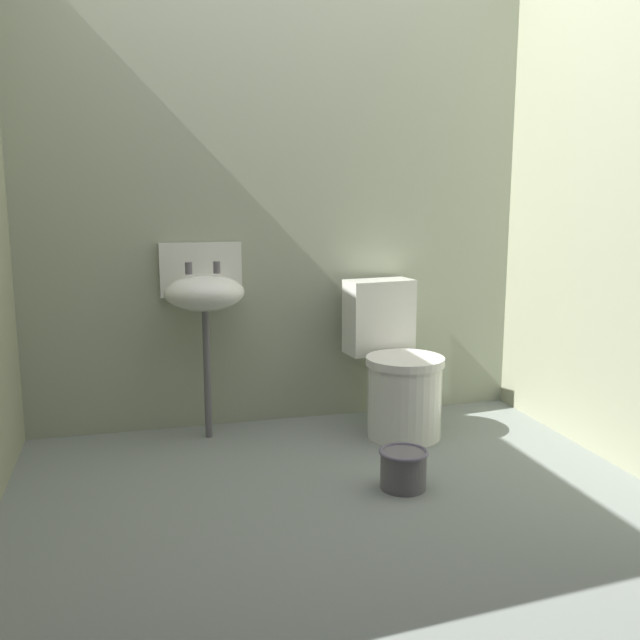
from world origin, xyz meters
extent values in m
cube|color=gray|center=(0.00, 0.00, -0.04)|extent=(3.09, 2.51, 0.08)
cube|color=#989F86|center=(0.00, 1.10, 1.23)|extent=(3.09, 0.10, 2.47)
cube|color=#9A9D7F|center=(1.39, 0.10, 1.23)|extent=(0.10, 2.31, 2.47)
cylinder|color=white|center=(0.54, 0.61, 0.19)|extent=(0.42, 0.42, 0.38)
cylinder|color=white|center=(0.54, 0.61, 0.40)|extent=(0.45, 0.45, 0.04)
cube|color=white|center=(0.50, 0.91, 0.58)|extent=(0.38, 0.22, 0.40)
cylinder|color=#5E5A60|center=(-0.43, 0.86, 0.33)|extent=(0.04, 0.04, 0.66)
ellipsoid|color=white|center=(-0.43, 0.86, 0.75)|extent=(0.40, 0.32, 0.18)
cube|color=white|center=(-0.43, 1.03, 0.85)|extent=(0.42, 0.04, 0.28)
cylinder|color=#5E5A60|center=(-0.50, 0.92, 0.87)|extent=(0.04, 0.04, 0.06)
cylinder|color=#5E5A60|center=(-0.36, 0.92, 0.87)|extent=(0.04, 0.04, 0.06)
cylinder|color=#5E5A60|center=(0.30, 0.01, 0.08)|extent=(0.20, 0.20, 0.16)
torus|color=#595265|center=(0.30, 0.01, 0.16)|extent=(0.21, 0.21, 0.02)
camera|label=1|loc=(-0.78, -2.67, 1.26)|focal=39.92mm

